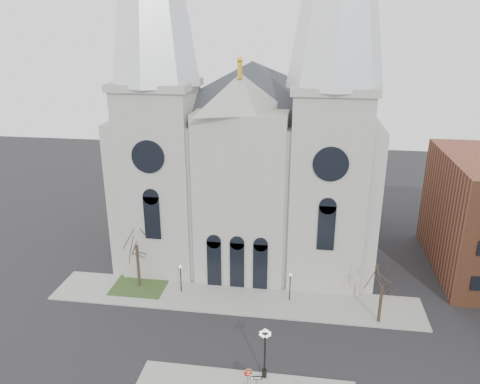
# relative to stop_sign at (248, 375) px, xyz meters

# --- Properties ---
(ground) EXTENTS (160.00, 160.00, 0.00)m
(ground) POSITION_rel_stop_sign_xyz_m (-3.27, 2.28, -1.72)
(ground) COLOR black
(ground) RESTS_ON ground
(sidewalk_far) EXTENTS (40.00, 6.00, 0.14)m
(sidewalk_far) POSITION_rel_stop_sign_xyz_m (-3.27, 13.28, -1.65)
(sidewalk_far) COLOR gray
(sidewalk_far) RESTS_ON ground
(grass_patch) EXTENTS (6.00, 5.00, 0.18)m
(grass_patch) POSITION_rel_stop_sign_xyz_m (-14.27, 14.28, -1.63)
(grass_patch) COLOR #2C421C
(grass_patch) RESTS_ON ground
(cathedral) EXTENTS (33.00, 26.66, 54.00)m
(cathedral) POSITION_rel_stop_sign_xyz_m (-3.27, 25.14, 16.76)
(cathedral) COLOR #9A998F
(cathedral) RESTS_ON ground
(tree_left) EXTENTS (3.20, 3.20, 7.50)m
(tree_left) POSITION_rel_stop_sign_xyz_m (-14.27, 14.28, 3.86)
(tree_left) COLOR #2C2319
(tree_left) RESTS_ON ground
(tree_right) EXTENTS (3.20, 3.20, 6.00)m
(tree_right) POSITION_rel_stop_sign_xyz_m (11.73, 11.28, 2.75)
(tree_right) COLOR #2C2319
(tree_right) RESTS_ON ground
(ped_lamp_left) EXTENTS (0.32, 0.32, 3.26)m
(ped_lamp_left) POSITION_rel_stop_sign_xyz_m (-9.27, 13.78, 0.61)
(ped_lamp_left) COLOR black
(ped_lamp_left) RESTS_ON sidewalk_far
(ped_lamp_right) EXTENTS (0.32, 0.32, 3.26)m
(ped_lamp_right) POSITION_rel_stop_sign_xyz_m (2.73, 13.78, 0.61)
(ped_lamp_right) COLOR black
(ped_lamp_right) RESTS_ON sidewalk_far
(stop_sign) EXTENTS (0.79, 0.08, 2.19)m
(stop_sign) POSITION_rel_stop_sign_xyz_m (0.00, 0.00, 0.00)
(stop_sign) COLOR slate
(stop_sign) RESTS_ON sidewalk_near
(globe_lamp) EXTENTS (1.31, 1.31, 4.78)m
(globe_lamp) POSITION_rel_stop_sign_xyz_m (1.18, 1.78, 1.42)
(globe_lamp) COLOR black
(globe_lamp) RESTS_ON sidewalk_near
(one_way_sign) EXTENTS (0.93, 0.22, 2.16)m
(one_way_sign) POSITION_rel_stop_sign_xyz_m (0.75, -0.58, -0.12)
(one_way_sign) COLOR slate
(one_way_sign) RESTS_ON sidewalk_near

